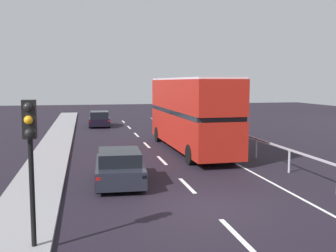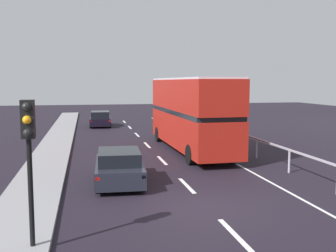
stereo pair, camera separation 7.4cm
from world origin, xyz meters
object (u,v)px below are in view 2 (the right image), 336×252
object	(u,v)px
hatchback_car_near	(119,167)
sedan_car_ahead	(100,119)
traffic_signal_pole	(28,137)
double_decker_bus_red	(191,112)

from	to	relation	value
hatchback_car_near	sedan_car_ahead	bearing A→B (deg)	92.78
hatchback_car_near	traffic_signal_pole	xyz separation A→B (m)	(-2.58, -6.10, 2.12)
double_decker_bus_red	traffic_signal_pole	size ratio (longest dim) A/B	3.11
sedan_car_ahead	double_decker_bus_red	bearing A→B (deg)	-68.80
double_decker_bus_red	traffic_signal_pole	xyz separation A→B (m)	(-7.35, -12.85, 0.48)
double_decker_bus_red	traffic_signal_pole	distance (m)	14.81
hatchback_car_near	sedan_car_ahead	size ratio (longest dim) A/B	1.00
double_decker_bus_red	sedan_car_ahead	world-z (taller)	double_decker_bus_red
hatchback_car_near	traffic_signal_pole	bearing A→B (deg)	-110.11
double_decker_bus_red	hatchback_car_near	bearing A→B (deg)	-126.49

